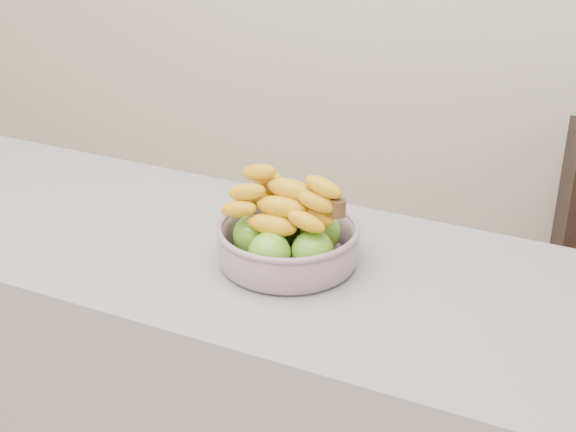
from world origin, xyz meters
name	(u,v)px	position (x,y,z in m)	size (l,w,h in m)	color
counter	(175,404)	(0.00, 0.49, 0.45)	(2.00, 0.60, 0.90)	gray
fruit_bowl	(288,237)	(0.29, 0.49, 0.95)	(0.28, 0.28, 0.18)	#A4B2C5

